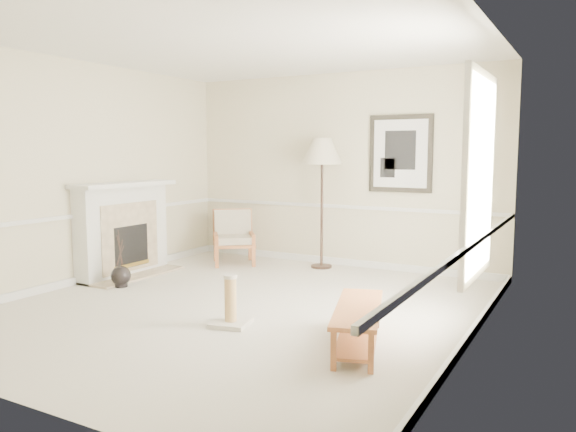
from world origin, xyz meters
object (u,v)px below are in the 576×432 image
object	(u,v)px
bench	(358,320)
floor_vase	(121,276)
floor_lamp	(322,155)
armchair	(233,234)
scratching_post	(231,309)

from	to	relation	value
bench	floor_vase	bearing A→B (deg)	170.13
floor_vase	floor_lamp	xyz separation A→B (m)	(1.73, 2.35, 1.54)
armchair	floor_lamp	xyz separation A→B (m)	(1.36, 0.33, 1.23)
scratching_post	floor_lamp	bearing A→B (deg)	98.09
floor_vase	bench	xyz separation A→B (m)	(3.50, -0.61, 0.11)
armchair	floor_lamp	world-z (taller)	floor_lamp
armchair	bench	bearing A→B (deg)	-78.36
bench	scratching_post	world-z (taller)	scratching_post
floor_vase	floor_lamp	distance (m)	3.30
armchair	scratching_post	size ratio (longest dim) A/B	1.76
armchair	scratching_post	xyz separation A→B (m)	(1.79, -2.66, -0.28)
floor_vase	scratching_post	distance (m)	2.25
floor_lamp	scratching_post	size ratio (longest dim) A/B	3.73
floor_lamp	bench	distance (m)	3.73
bench	scratching_post	size ratio (longest dim) A/B	2.60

